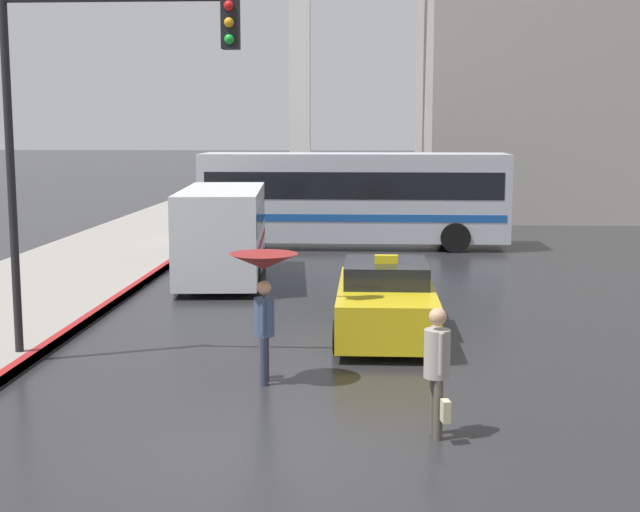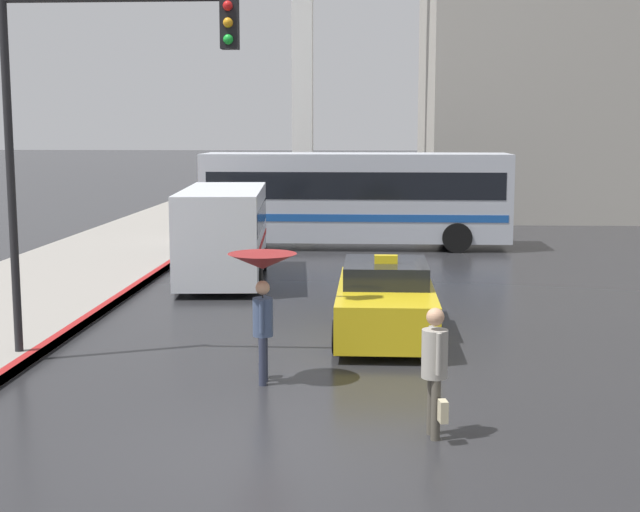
# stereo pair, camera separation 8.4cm
# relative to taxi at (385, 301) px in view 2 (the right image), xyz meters

# --- Properties ---
(ground_plane) EXTENTS (300.00, 300.00, 0.00)m
(ground_plane) POSITION_rel_taxi_xyz_m (-1.88, -6.74, -0.67)
(ground_plane) COLOR #262628
(taxi) EXTENTS (1.91, 4.42, 1.57)m
(taxi) POSITION_rel_taxi_xyz_m (0.00, 0.00, 0.00)
(taxi) COLOR gold
(taxi) RESTS_ON ground_plane
(ambulance_van) EXTENTS (2.46, 5.77, 2.40)m
(ambulance_van) POSITION_rel_taxi_xyz_m (-4.14, 6.09, 0.66)
(ambulance_van) COLOR silver
(ambulance_van) RESTS_ON ground_plane
(city_bus) EXTENTS (10.11, 2.68, 3.13)m
(city_bus) POSITION_rel_taxi_xyz_m (-0.84, 12.90, 1.07)
(city_bus) COLOR #B2B7C1
(city_bus) RESTS_ON ground_plane
(pedestrian_with_umbrella) EXTENTS (1.07, 1.07, 2.05)m
(pedestrian_with_umbrella) POSITION_rel_taxi_xyz_m (-1.95, -3.36, 0.99)
(pedestrian_with_umbrella) COLOR #2D3347
(pedestrian_with_umbrella) RESTS_ON ground_plane
(pedestrian_man) EXTENTS (0.39, 0.62, 1.70)m
(pedestrian_man) POSITION_rel_taxi_xyz_m (0.55, -5.68, 0.32)
(pedestrian_man) COLOR #4C473D
(pedestrian_man) RESTS_ON ground_plane
(traffic_light) EXTENTS (3.93, 0.38, 6.32)m
(traffic_light) POSITION_rel_taxi_xyz_m (-4.82, -2.27, 3.71)
(traffic_light) COLOR black
(traffic_light) RESTS_ON ground_plane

